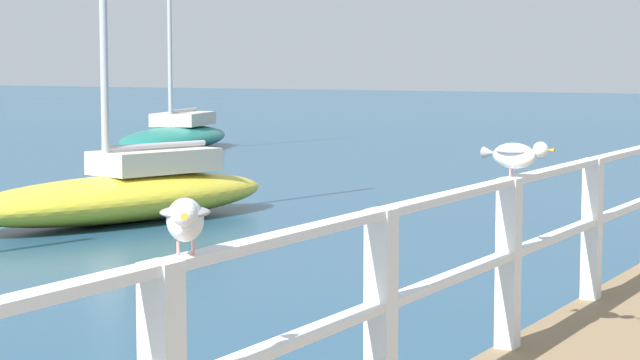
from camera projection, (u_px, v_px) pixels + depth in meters
pier_railing at (592, 212)px, 8.35m from camera, size 0.12×16.73×1.00m
seagull_foreground at (185, 217)px, 4.09m from camera, size 0.31×0.41×0.21m
seagull_background at (515, 154)px, 6.91m from camera, size 0.47×0.22×0.21m
boat_1 at (176, 135)px, 27.74m from camera, size 3.31×5.54×6.81m
boat_5 at (124, 193)px, 15.34m from camera, size 2.59×4.85×5.53m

